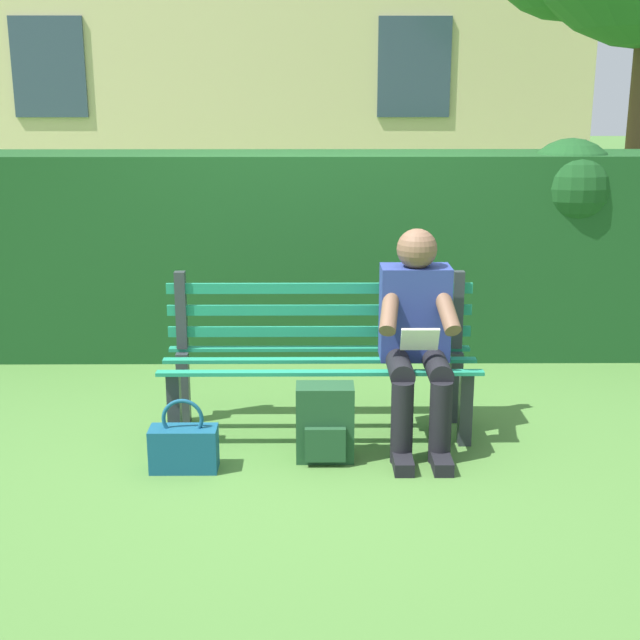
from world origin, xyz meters
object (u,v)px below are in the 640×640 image
Objects in this scene: park_bench at (320,353)px; handbag at (184,447)px; backpack at (325,423)px; person_seated at (417,333)px.

park_bench is 0.96m from handbag.
backpack is 1.06× the size of handbag.
handbag is (0.70, 0.57, -0.32)m from park_bench.
park_bench is 1.49× the size of person_seated.
park_bench is at bearing -140.79° from handbag.
park_bench reaches higher than handbag.
handbag is at bearing 17.56° from person_seated.
person_seated is at bearing -152.67° from backpack.
handbag is (1.22, 0.39, -0.49)m from person_seated.
person_seated reaches higher than park_bench.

